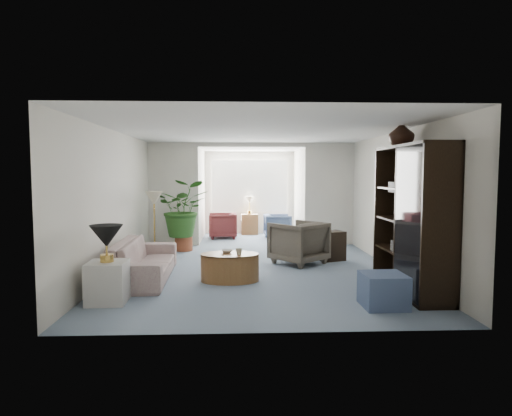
{
  "coord_description": "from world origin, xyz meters",
  "views": [
    {
      "loc": [
        -0.34,
        -7.7,
        1.74
      ],
      "look_at": [
        0.0,
        0.6,
        1.1
      ],
      "focal_mm": 30.92,
      "sensor_mm": 36.0,
      "label": 1
    }
  ],
  "objects_px": {
    "framed_picture": "(398,176)",
    "coffee_bowl": "(227,251)",
    "side_table_dark": "(331,246)",
    "plant_pot": "(184,244)",
    "wingback_chair": "(298,242)",
    "sofa": "(144,260)",
    "ottoman": "(383,290)",
    "coffee_cup": "(239,252)",
    "floor_lamp": "(154,198)",
    "cabinet_urn": "(401,134)",
    "sunroom_table": "(249,224)",
    "end_table": "(108,282)",
    "table_lamp": "(106,236)",
    "coffee_table": "(230,267)",
    "entertainment_cabinet": "(412,219)",
    "sunroom_chair_blue": "(278,226)",
    "sunroom_chair_maroon": "(223,226)"
  },
  "relations": [
    {
      "from": "framed_picture",
      "to": "table_lamp",
      "type": "bearing_deg",
      "value": -159.98
    },
    {
      "from": "coffee_cup",
      "to": "wingback_chair",
      "type": "bearing_deg",
      "value": 51.59
    },
    {
      "from": "framed_picture",
      "to": "floor_lamp",
      "type": "height_order",
      "value": "framed_picture"
    },
    {
      "from": "end_table",
      "to": "sunroom_table",
      "type": "height_order",
      "value": "sunroom_table"
    },
    {
      "from": "coffee_table",
      "to": "ottoman",
      "type": "bearing_deg",
      "value": -36.18
    },
    {
      "from": "coffee_bowl",
      "to": "side_table_dark",
      "type": "distance_m",
      "value": 2.59
    },
    {
      "from": "coffee_cup",
      "to": "side_table_dark",
      "type": "relative_size",
      "value": 0.19
    },
    {
      "from": "ottoman",
      "to": "sunroom_chair_maroon",
      "type": "distance_m",
      "value": 6.75
    },
    {
      "from": "sunroom_table",
      "to": "table_lamp",
      "type": "bearing_deg",
      "value": -107.3
    },
    {
      "from": "cabinet_urn",
      "to": "sunroom_table",
      "type": "height_order",
      "value": "cabinet_urn"
    },
    {
      "from": "table_lamp",
      "to": "side_table_dark",
      "type": "xyz_separation_m",
      "value": [
        3.64,
        2.82,
        -0.61
      ]
    },
    {
      "from": "plant_pot",
      "to": "wingback_chair",
      "type": "bearing_deg",
      "value": -32.69
    },
    {
      "from": "table_lamp",
      "to": "wingback_chair",
      "type": "height_order",
      "value": "table_lamp"
    },
    {
      "from": "wingback_chair",
      "to": "side_table_dark",
      "type": "distance_m",
      "value": 0.77
    },
    {
      "from": "framed_picture",
      "to": "coffee_bowl",
      "type": "relative_size",
      "value": 2.55
    },
    {
      "from": "entertainment_cabinet",
      "to": "sunroom_chair_blue",
      "type": "height_order",
      "value": "entertainment_cabinet"
    },
    {
      "from": "end_table",
      "to": "coffee_cup",
      "type": "xyz_separation_m",
      "value": [
        1.78,
        1.05,
        0.22
      ]
    },
    {
      "from": "table_lamp",
      "to": "cabinet_urn",
      "type": "height_order",
      "value": "cabinet_urn"
    },
    {
      "from": "sunroom_chair_blue",
      "to": "coffee_bowl",
      "type": "bearing_deg",
      "value": 162.85
    },
    {
      "from": "floor_lamp",
      "to": "sunroom_table",
      "type": "distance_m",
      "value": 4.29
    },
    {
      "from": "end_table",
      "to": "ottoman",
      "type": "height_order",
      "value": "end_table"
    },
    {
      "from": "coffee_cup",
      "to": "sunroom_table",
      "type": "relative_size",
      "value": 0.19
    },
    {
      "from": "sofa",
      "to": "wingback_chair",
      "type": "distance_m",
      "value": 2.98
    },
    {
      "from": "side_table_dark",
      "to": "framed_picture",
      "type": "bearing_deg",
      "value": -51.21
    },
    {
      "from": "framed_picture",
      "to": "side_table_dark",
      "type": "xyz_separation_m",
      "value": [
        -0.93,
        1.15,
        -1.4
      ]
    },
    {
      "from": "framed_picture",
      "to": "table_lamp",
      "type": "height_order",
      "value": "framed_picture"
    },
    {
      "from": "side_table_dark",
      "to": "ottoman",
      "type": "xyz_separation_m",
      "value": [
        0.03,
        -3.16,
        -0.08
      ]
    },
    {
      "from": "end_table",
      "to": "plant_pot",
      "type": "bearing_deg",
      "value": 82.59
    },
    {
      "from": "sofa",
      "to": "coffee_table",
      "type": "distance_m",
      "value": 1.45
    },
    {
      "from": "sofa",
      "to": "plant_pot",
      "type": "height_order",
      "value": "sofa"
    },
    {
      "from": "sofa",
      "to": "framed_picture",
      "type": "bearing_deg",
      "value": -87.85
    },
    {
      "from": "floor_lamp",
      "to": "ottoman",
      "type": "height_order",
      "value": "floor_lamp"
    },
    {
      "from": "coffee_bowl",
      "to": "coffee_cup",
      "type": "xyz_separation_m",
      "value": [
        0.2,
        -0.2,
        0.03
      ]
    },
    {
      "from": "coffee_bowl",
      "to": "wingback_chair",
      "type": "distance_m",
      "value": 1.86
    },
    {
      "from": "coffee_cup",
      "to": "sunroom_chair_blue",
      "type": "xyz_separation_m",
      "value": [
        1.07,
        4.94,
        -0.18
      ]
    },
    {
      "from": "sunroom_table",
      "to": "coffee_table",
      "type": "bearing_deg",
      "value": -94.78
    },
    {
      "from": "sofa",
      "to": "ottoman",
      "type": "distance_m",
      "value": 3.86
    },
    {
      "from": "table_lamp",
      "to": "floor_lamp",
      "type": "bearing_deg",
      "value": 88.96
    },
    {
      "from": "sunroom_chair_maroon",
      "to": "sunroom_table",
      "type": "distance_m",
      "value": 1.06
    },
    {
      "from": "sofa",
      "to": "entertainment_cabinet",
      "type": "distance_m",
      "value": 4.31
    },
    {
      "from": "sofa",
      "to": "ottoman",
      "type": "relative_size",
      "value": 3.99
    },
    {
      "from": "end_table",
      "to": "side_table_dark",
      "type": "relative_size",
      "value": 0.95
    },
    {
      "from": "coffee_table",
      "to": "wingback_chair",
      "type": "xyz_separation_m",
      "value": [
        1.31,
        1.37,
        0.19
      ]
    },
    {
      "from": "side_table_dark",
      "to": "cabinet_urn",
      "type": "xyz_separation_m",
      "value": [
        0.7,
        -1.87,
        2.08
      ]
    },
    {
      "from": "coffee_bowl",
      "to": "cabinet_urn",
      "type": "relative_size",
      "value": 0.47
    },
    {
      "from": "coffee_cup",
      "to": "side_table_dark",
      "type": "distance_m",
      "value": 2.57
    },
    {
      "from": "sofa",
      "to": "coffee_cup",
      "type": "distance_m",
      "value": 1.62
    },
    {
      "from": "wingback_chair",
      "to": "entertainment_cabinet",
      "type": "distance_m",
      "value": 2.58
    },
    {
      "from": "floor_lamp",
      "to": "ottoman",
      "type": "bearing_deg",
      "value": -43.59
    },
    {
      "from": "table_lamp",
      "to": "sunroom_table",
      "type": "distance_m",
      "value": 7.09
    }
  ]
}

